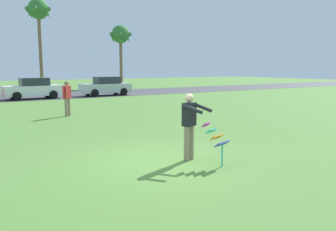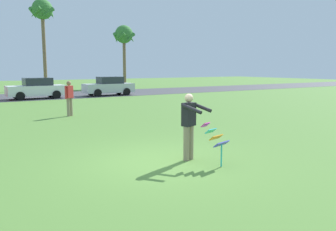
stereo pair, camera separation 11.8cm
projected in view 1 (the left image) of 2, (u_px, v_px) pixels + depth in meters
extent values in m
plane|color=#568438|center=(161.00, 161.00, 8.80)|extent=(120.00, 120.00, 0.00)
cube|color=#424247|center=(13.00, 97.00, 27.59)|extent=(120.00, 8.00, 0.01)
cylinder|color=gray|center=(191.00, 142.00, 8.97)|extent=(0.16, 0.16, 0.90)
cylinder|color=gray|center=(187.00, 143.00, 8.83)|extent=(0.16, 0.16, 0.90)
cube|color=black|center=(189.00, 114.00, 8.80)|extent=(0.41, 0.32, 0.60)
sphere|color=beige|center=(189.00, 98.00, 8.74)|extent=(0.22, 0.22, 0.22)
cylinder|color=black|center=(202.00, 107.00, 8.79)|extent=(0.27, 0.58, 0.24)
cylinder|color=black|center=(192.00, 109.00, 8.45)|extent=(0.27, 0.58, 0.24)
cube|color=#D83399|center=(206.00, 125.00, 8.53)|extent=(0.25, 0.19, 0.12)
cube|color=#33BFBF|center=(211.00, 131.00, 8.44)|extent=(0.35, 0.22, 0.12)
cube|color=orange|center=(217.00, 137.00, 8.35)|extent=(0.44, 0.24, 0.12)
cube|color=#4C4CCC|center=(222.00, 144.00, 8.26)|extent=(0.53, 0.27, 0.12)
cylinder|color=#33BFBF|center=(222.00, 155.00, 8.30)|extent=(0.04, 0.04, 0.57)
cube|color=white|center=(33.00, 91.00, 26.06)|extent=(4.24, 1.81, 0.76)
cube|color=#282D38|center=(34.00, 82.00, 26.05)|extent=(2.05, 1.45, 0.60)
cylinder|color=black|center=(17.00, 96.00, 24.72)|extent=(0.65, 0.24, 0.64)
cylinder|color=black|center=(13.00, 95.00, 26.04)|extent=(0.65, 0.24, 0.64)
cylinder|color=black|center=(53.00, 95.00, 26.17)|extent=(0.65, 0.24, 0.64)
cylinder|color=black|center=(47.00, 93.00, 27.49)|extent=(0.65, 0.24, 0.64)
cube|color=silver|center=(106.00, 88.00, 29.25)|extent=(4.20, 1.71, 0.76)
cube|color=#282D38|center=(107.00, 80.00, 29.24)|extent=(2.02, 1.40, 0.60)
cylinder|color=black|center=(95.00, 93.00, 27.92)|extent=(0.64, 0.22, 0.64)
cylinder|color=black|center=(88.00, 92.00, 29.26)|extent=(0.64, 0.22, 0.64)
cylinder|color=black|center=(124.00, 92.00, 29.32)|extent=(0.64, 0.22, 0.64)
cylinder|color=black|center=(116.00, 91.00, 30.66)|extent=(0.64, 0.22, 0.64)
cylinder|color=brown|center=(41.00, 51.00, 35.95)|extent=(0.36, 0.36, 8.17)
sphere|color=#387A33|center=(38.00, 9.00, 35.35)|extent=(2.10, 2.10, 2.10)
cone|color=#387A33|center=(48.00, 14.00, 35.92)|extent=(0.44, 1.56, 1.28)
cone|color=#387A33|center=(40.00, 15.00, 36.32)|extent=(1.62, 0.90, 1.28)
cone|color=#387A33|center=(30.00, 13.00, 35.46)|extent=(1.27, 1.52, 1.28)
cone|color=#387A33|center=(32.00, 12.00, 34.54)|extent=(1.27, 1.52, 1.28)
cone|color=#387A33|center=(44.00, 12.00, 34.82)|extent=(1.62, 0.90, 1.28)
cylinder|color=brown|center=(121.00, 62.00, 40.61)|extent=(0.36, 0.36, 6.04)
sphere|color=#387A33|center=(121.00, 34.00, 40.16)|extent=(2.10, 2.10, 2.10)
cone|color=#387A33|center=(128.00, 38.00, 40.73)|extent=(0.44, 1.56, 1.28)
cone|color=#387A33|center=(120.00, 39.00, 41.13)|extent=(1.62, 0.90, 1.28)
cone|color=#387A33|center=(113.00, 38.00, 40.27)|extent=(1.27, 1.52, 1.28)
cone|color=#387A33|center=(117.00, 37.00, 39.34)|extent=(1.27, 1.52, 1.28)
cone|color=#387A33|center=(126.00, 38.00, 39.63)|extent=(1.62, 0.90, 1.28)
cylinder|color=gray|center=(66.00, 107.00, 16.78)|extent=(0.16, 0.16, 0.90)
cylinder|color=gray|center=(69.00, 107.00, 16.95)|extent=(0.16, 0.16, 0.90)
cube|color=red|center=(67.00, 92.00, 16.76)|extent=(0.42, 0.38, 0.60)
sphere|color=#9E7051|center=(67.00, 83.00, 16.70)|extent=(0.22, 0.22, 0.22)
cylinder|color=red|center=(64.00, 93.00, 16.55)|extent=(0.09, 0.09, 0.58)
cylinder|color=red|center=(70.00, 92.00, 16.98)|extent=(0.09, 0.09, 0.58)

